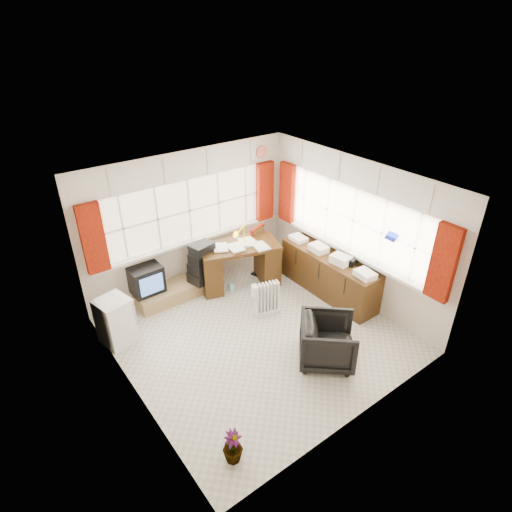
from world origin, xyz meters
The scene contains 20 objects.
ground centered at (0.00, 0.00, 0.00)m, with size 4.00×4.00×0.00m, color beige.
room_walls centered at (0.00, 0.00, 1.50)m, with size 4.00×4.00×4.00m.
window_back centered at (0.00, 1.94, 0.95)m, with size 3.70×0.12×3.60m.
window_right centered at (1.94, 0.00, 0.95)m, with size 0.12×3.70×3.60m.
curtains centered at (0.92, 0.93, 1.46)m, with size 3.83×3.83×1.15m.
overhead_cabinets centered at (0.98, 0.98, 2.25)m, with size 3.98×3.98×0.48m.
desk centered at (0.62, 1.39, 0.46)m, with size 1.58×1.11×0.86m.
desk_lamp centered at (0.71, 1.35, 1.13)m, with size 0.15×0.13×0.44m.
task_chair centered at (1.19, 1.48, 0.51)m, with size 0.50×0.52×0.96m.
office_chair centered at (0.47, -1.04, 0.36)m, with size 0.76×0.78×0.71m, color black.
radiator centered at (0.46, 0.35, 0.25)m, with size 0.44×0.27×0.61m.
credenza centered at (1.73, 0.20, 0.39)m, with size 0.50×2.00×0.85m.
file_tray centered at (1.83, -0.08, 0.81)m, with size 0.28×0.36×0.12m, color black.
tv_bench centered at (-0.55, 1.72, 0.12)m, with size 1.40×0.50×0.25m, color #A88754.
crt_tv centered at (-1.00, 1.86, 0.49)m, with size 0.54×0.51×0.48m.
hifi_stack centered at (-0.03, 1.57, 0.58)m, with size 0.59×0.44×0.72m.
mini_fridge centered at (-1.80, 1.18, 0.38)m, with size 0.54×0.54×0.77m.
spray_bottle_a centered at (0.09, 1.64, 0.14)m, with size 0.11×0.11×0.28m, color white.
spray_bottle_b centered at (0.38, 1.32, 0.09)m, with size 0.08×0.08×0.18m, color #8FD6D3.
flower_vase centered at (-1.52, -1.56, 0.21)m, with size 0.23×0.23×0.42m, color black.
Camera 1 is at (-3.16, -4.19, 4.44)m, focal length 30.00 mm.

